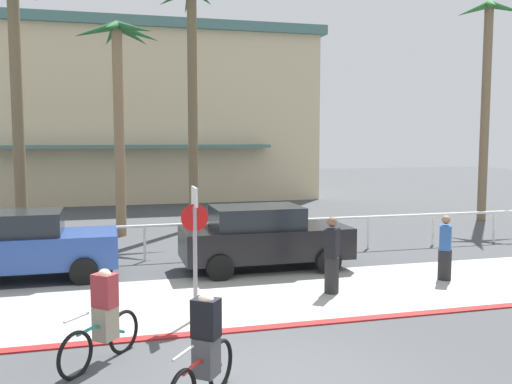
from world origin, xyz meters
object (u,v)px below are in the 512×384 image
at_px(stop_sign_bike_lane, 195,234).
at_px(car_blue_1, 22,245).
at_px(palm_tree_2, 118,76).
at_px(cyclist_teal_1, 103,319).
at_px(pedestrian_1, 445,251).
at_px(palm_tree_3, 192,49).
at_px(pedestrian_0, 332,258).
at_px(car_black_2, 263,237).
at_px(palm_tree_1, 16,60).
at_px(cyclist_red_0, 205,351).
at_px(palm_tree_4, 488,67).

distance_m(stop_sign_bike_lane, car_blue_1, 5.54).
relative_size(palm_tree_2, cyclist_teal_1, 4.97).
relative_size(stop_sign_bike_lane, palm_tree_2, 0.34).
bearing_deg(car_blue_1, pedestrian_1, -15.24).
bearing_deg(palm_tree_2, palm_tree_3, 17.86).
relative_size(palm_tree_2, palm_tree_3, 0.82).
distance_m(stop_sign_bike_lane, pedestrian_0, 3.49).
xyz_separation_m(car_blue_1, cyclist_teal_1, (1.92, -5.77, -0.18)).
relative_size(palm_tree_3, car_black_2, 2.06).
xyz_separation_m(palm_tree_2, car_black_2, (3.46, -6.25, -4.71)).
bearing_deg(stop_sign_bike_lane, pedestrian_0, 17.66).
height_order(palm_tree_2, car_black_2, palm_tree_2).
bearing_deg(palm_tree_1, stop_sign_bike_lane, -64.17).
bearing_deg(pedestrian_0, pedestrian_1, 7.00).
xyz_separation_m(palm_tree_2, cyclist_red_0, (0.67, -13.30, -4.89)).
distance_m(car_black_2, pedestrian_0, 2.76).
relative_size(palm_tree_2, pedestrian_0, 4.29).
xyz_separation_m(palm_tree_4, car_blue_1, (-17.27, -5.69, -5.47)).
xyz_separation_m(palm_tree_4, pedestrian_0, (-10.43, -8.78, -5.54)).
height_order(palm_tree_2, palm_tree_3, palm_tree_3).
height_order(palm_tree_3, car_blue_1, palm_tree_3).
bearing_deg(palm_tree_4, pedestrian_0, -139.90).
xyz_separation_m(palm_tree_3, car_blue_1, (-5.25, -6.67, -5.87)).
height_order(palm_tree_3, cyclist_red_0, palm_tree_3).
xyz_separation_m(car_black_2, cyclist_teal_1, (-4.07, -5.31, -0.18)).
bearing_deg(palm_tree_2, pedestrian_0, -64.18).
distance_m(car_black_2, cyclist_teal_1, 6.69).
height_order(palm_tree_2, cyclist_teal_1, palm_tree_2).
xyz_separation_m(car_blue_1, pedestrian_0, (6.83, -3.09, -0.06)).
relative_size(stop_sign_bike_lane, palm_tree_4, 0.28).
bearing_deg(palm_tree_2, cyclist_red_0, -87.10).
bearing_deg(palm_tree_2, stop_sign_bike_lane, -83.77).
height_order(car_blue_1, car_black_2, same).
distance_m(palm_tree_3, car_black_2, 9.26).
bearing_deg(cyclist_teal_1, palm_tree_2, 86.97).
bearing_deg(palm_tree_4, palm_tree_1, -176.25).
relative_size(palm_tree_3, cyclist_red_0, 6.05).
height_order(car_blue_1, cyclist_red_0, car_blue_1).
bearing_deg(cyclist_teal_1, car_black_2, 52.51).
height_order(palm_tree_4, pedestrian_0, palm_tree_4).
bearing_deg(palm_tree_3, palm_tree_4, -4.64).
xyz_separation_m(car_blue_1, pedestrian_1, (9.95, -2.71, -0.14)).
distance_m(palm_tree_2, palm_tree_4, 14.75).
bearing_deg(car_blue_1, stop_sign_bike_lane, -48.73).
bearing_deg(palm_tree_3, cyclist_red_0, -98.20).
height_order(palm_tree_4, pedestrian_1, palm_tree_4).
relative_size(palm_tree_1, palm_tree_2, 1.12).
distance_m(cyclist_red_0, pedestrian_0, 5.71).
xyz_separation_m(palm_tree_4, car_black_2, (-11.27, -6.15, -5.47)).
xyz_separation_m(stop_sign_bike_lane, palm_tree_4, (13.65, 9.81, 4.67)).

